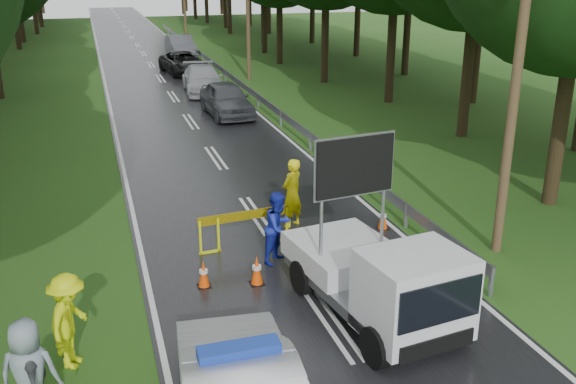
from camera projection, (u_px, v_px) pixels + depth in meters
name	position (u px, v px, depth m)	size (l,w,h in m)	color
ground	(330.00, 322.00, 12.88)	(160.00, 160.00, 0.00)	#204914
road	(160.00, 79.00, 39.88)	(7.00, 140.00, 0.02)	black
guardrail	(220.00, 68.00, 40.42)	(0.12, 60.06, 0.70)	gray
utility_pole_near	(520.00, 45.00, 14.41)	(1.40, 0.24, 10.00)	#4D3E23
work_truck	(381.00, 279.00, 12.59)	(2.56, 4.68, 3.56)	gray
barrier	(244.00, 220.00, 16.01)	(2.39, 0.30, 0.99)	#E1EA0C
officer	(292.00, 193.00, 17.27)	(0.70, 0.46, 1.92)	yellow
civilian	(279.00, 227.00, 15.23)	(0.86, 0.67, 1.76)	#1A27AB
bystander_left	(69.00, 321.00, 11.23)	(1.16, 0.66, 1.79)	#E2F70D
bystander_mid	(33.00, 372.00, 9.83)	(1.05, 0.44, 1.78)	#43464B
bystander_right	(30.00, 375.00, 9.72)	(0.90, 0.59, 1.85)	gray
queue_car_first	(226.00, 99.00, 30.01)	(1.86, 4.61, 1.57)	#3B3D42
queue_car_second	(203.00, 79.00, 35.41)	(2.04, 5.03, 1.46)	#97999E
queue_car_third	(184.00, 63.00, 41.38)	(2.31, 5.02, 1.39)	black
queue_car_fourth	(181.00, 46.00, 48.54)	(1.75, 5.02, 1.65)	#44464C
cone_center	(257.00, 271.00, 14.29)	(0.33, 0.33, 0.70)	black
cone_far	(336.00, 249.00, 15.31)	(0.35, 0.35, 0.75)	black
cone_left_mid	(204.00, 274.00, 14.18)	(0.30, 0.30, 0.65)	black
cone_right	(383.00, 218.00, 17.28)	(0.31, 0.31, 0.65)	black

